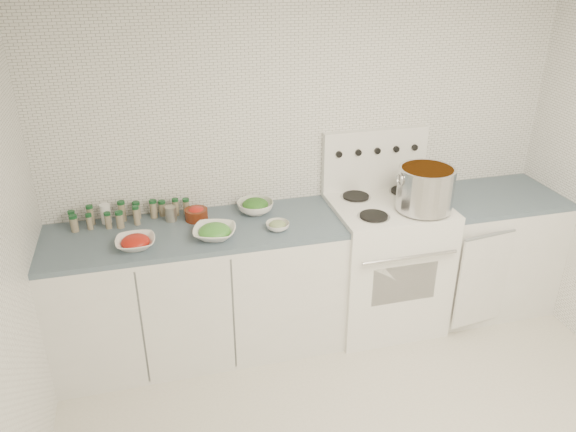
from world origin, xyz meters
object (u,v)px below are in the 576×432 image
(bowl_snowpea, at_px, (215,232))
(bowl_tomato, at_px, (136,242))
(stove, at_px, (384,259))
(stock_pot, at_px, (426,187))

(bowl_snowpea, bearing_deg, bowl_tomato, -179.08)
(stove, xyz_separation_m, bowl_snowpea, (-1.19, -0.12, 0.44))
(stock_pot, bearing_deg, bowl_snowpea, 178.68)
(stock_pot, relative_size, bowl_tomato, 1.62)
(bowl_tomato, bearing_deg, bowl_snowpea, 0.92)
(bowl_tomato, bearing_deg, stove, 4.56)
(bowl_snowpea, bearing_deg, stove, 5.97)
(stove, xyz_separation_m, stock_pot, (0.17, -0.16, 0.60))
(stock_pot, bearing_deg, bowl_tomato, 179.25)
(bowl_tomato, distance_m, bowl_snowpea, 0.47)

